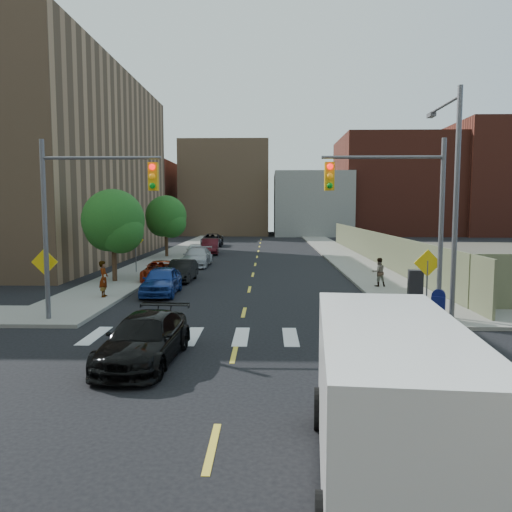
# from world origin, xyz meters

# --- Properties ---
(ground) EXTENTS (160.00, 160.00, 0.00)m
(ground) POSITION_xyz_m (0.00, 0.00, 0.00)
(ground) COLOR black
(ground) RESTS_ON ground
(sidewalk_nw) EXTENTS (3.50, 73.00, 0.15)m
(sidewalk_nw) POSITION_xyz_m (-7.75, 41.50, 0.07)
(sidewalk_nw) COLOR gray
(sidewalk_nw) RESTS_ON ground
(sidewalk_ne) EXTENTS (3.50, 73.00, 0.15)m
(sidewalk_ne) POSITION_xyz_m (7.75, 41.50, 0.07)
(sidewalk_ne) COLOR gray
(sidewalk_ne) RESTS_ON ground
(fence_north) EXTENTS (0.12, 44.00, 2.50)m
(fence_north) POSITION_xyz_m (9.60, 28.00, 1.25)
(fence_north) COLOR #6E6E4D
(fence_north) RESTS_ON ground
(building_nw) EXTENTS (22.00, 30.00, 16.00)m
(building_nw) POSITION_xyz_m (-22.00, 30.00, 8.00)
(building_nw) COLOR #8C6B4C
(building_nw) RESTS_ON ground
(bg_bldg_west) EXTENTS (14.00, 18.00, 12.00)m
(bg_bldg_west) POSITION_xyz_m (-22.00, 70.00, 6.00)
(bg_bldg_west) COLOR #592319
(bg_bldg_west) RESTS_ON ground
(bg_bldg_midwest) EXTENTS (14.00, 16.00, 15.00)m
(bg_bldg_midwest) POSITION_xyz_m (-6.00, 72.00, 7.50)
(bg_bldg_midwest) COLOR #8C6B4C
(bg_bldg_midwest) RESTS_ON ground
(bg_bldg_center) EXTENTS (12.00, 16.00, 10.00)m
(bg_bldg_center) POSITION_xyz_m (8.00, 70.00, 5.00)
(bg_bldg_center) COLOR gray
(bg_bldg_center) RESTS_ON ground
(bg_bldg_east) EXTENTS (18.00, 18.00, 16.00)m
(bg_bldg_east) POSITION_xyz_m (22.00, 72.00, 8.00)
(bg_bldg_east) COLOR #592319
(bg_bldg_east) RESTS_ON ground
(bg_bldg_fareast) EXTENTS (14.00, 16.00, 18.00)m
(bg_bldg_fareast) POSITION_xyz_m (38.00, 70.00, 9.00)
(bg_bldg_fareast) COLOR #592319
(bg_bldg_fareast) RESTS_ON ground
(signal_nw) EXTENTS (4.59, 0.30, 7.00)m
(signal_nw) POSITION_xyz_m (-5.98, 6.00, 4.53)
(signal_nw) COLOR #59595E
(signal_nw) RESTS_ON ground
(signal_ne) EXTENTS (4.59, 0.30, 7.00)m
(signal_ne) POSITION_xyz_m (5.98, 6.00, 4.53)
(signal_ne) COLOR #59595E
(signal_ne) RESTS_ON ground
(streetlight_ne) EXTENTS (0.25, 3.70, 9.00)m
(streetlight_ne) POSITION_xyz_m (8.20, 6.90, 5.22)
(streetlight_ne) COLOR #59595E
(streetlight_ne) RESTS_ON ground
(warn_sign_nw) EXTENTS (1.06, 0.06, 2.83)m
(warn_sign_nw) POSITION_xyz_m (-7.80, 6.50, 1.99)
(warn_sign_nw) COLOR #59595E
(warn_sign_nw) RESTS_ON ground
(warn_sign_ne) EXTENTS (1.06, 0.06, 2.83)m
(warn_sign_ne) POSITION_xyz_m (7.20, 6.50, 1.99)
(warn_sign_ne) COLOR #59595E
(warn_sign_ne) RESTS_ON ground
(warn_sign_midwest) EXTENTS (1.06, 0.06, 2.83)m
(warn_sign_midwest) POSITION_xyz_m (-7.80, 20.00, 1.99)
(warn_sign_midwest) COLOR #59595E
(warn_sign_midwest) RESTS_ON ground
(tree_west_near) EXTENTS (3.66, 3.64, 5.52)m
(tree_west_near) POSITION_xyz_m (-8.00, 16.05, 3.48)
(tree_west_near) COLOR #332114
(tree_west_near) RESTS_ON ground
(tree_west_far) EXTENTS (3.66, 3.64, 5.52)m
(tree_west_far) POSITION_xyz_m (-8.00, 31.05, 3.48)
(tree_west_far) COLOR #332114
(tree_west_far) RESTS_ON ground
(parked_car_blue) EXTENTS (1.81, 4.27, 1.44)m
(parked_car_blue) POSITION_xyz_m (-4.43, 12.25, 0.72)
(parked_car_blue) COLOR navy
(parked_car_blue) RESTS_ON ground
(parked_car_black) EXTENTS (1.50, 3.94, 1.28)m
(parked_car_black) POSITION_xyz_m (-4.20, 16.92, 0.64)
(parked_car_black) COLOR black
(parked_car_black) RESTS_ON ground
(parked_car_red) EXTENTS (2.47, 4.59, 1.22)m
(parked_car_red) POSITION_xyz_m (-5.50, 16.94, 0.61)
(parked_car_red) COLOR #9D290F
(parked_car_red) RESTS_ON ground
(parked_car_silver) EXTENTS (2.07, 4.88, 1.41)m
(parked_car_silver) POSITION_xyz_m (-4.38, 24.68, 0.70)
(parked_car_silver) COLOR #A1A3A9
(parked_car_silver) RESTS_ON ground
(parked_car_white) EXTENTS (1.79, 3.85, 1.27)m
(parked_car_white) POSITION_xyz_m (-5.50, 31.18, 0.64)
(parked_car_white) COLOR white
(parked_car_white) RESTS_ON ground
(parked_car_maroon) EXTENTS (1.88, 4.57, 1.47)m
(parked_car_maroon) POSITION_xyz_m (-4.54, 34.57, 0.74)
(parked_car_maroon) COLOR #390B11
(parked_car_maroon) RESTS_ON ground
(parked_car_grey) EXTENTS (2.62, 5.31, 1.45)m
(parked_car_grey) POSITION_xyz_m (-5.50, 44.71, 0.73)
(parked_car_grey) COLOR black
(parked_car_grey) RESTS_ON ground
(black_sedan) EXTENTS (2.21, 4.81, 1.36)m
(black_sedan) POSITION_xyz_m (-2.50, 1.07, 0.68)
(black_sedan) COLOR black
(black_sedan) RESTS_ON ground
(cargo_van) EXTENTS (2.80, 5.92, 2.63)m
(cargo_van) POSITION_xyz_m (3.02, -4.86, 1.38)
(cargo_van) COLOR white
(cargo_van) RESTS_ON ground
(mailbox) EXTENTS (0.61, 0.55, 1.22)m
(mailbox) POSITION_xyz_m (7.49, 6.00, 0.74)
(mailbox) COLOR #0E1551
(mailbox) RESTS_ON sidewalk_ne
(payphone) EXTENTS (0.60, 0.52, 1.85)m
(payphone) POSITION_xyz_m (6.83, 6.75, 1.07)
(payphone) COLOR black
(payphone) RESTS_ON sidewalk_ne
(pedestrian_west) EXTENTS (0.49, 0.68, 1.75)m
(pedestrian_west) POSITION_xyz_m (-6.90, 10.77, 1.02)
(pedestrian_west) COLOR gray
(pedestrian_west) RESTS_ON sidewalk_nw
(pedestrian_east) EXTENTS (0.85, 0.71, 1.57)m
(pedestrian_east) POSITION_xyz_m (7.07, 14.34, 0.93)
(pedestrian_east) COLOR gray
(pedestrian_east) RESTS_ON sidewalk_ne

